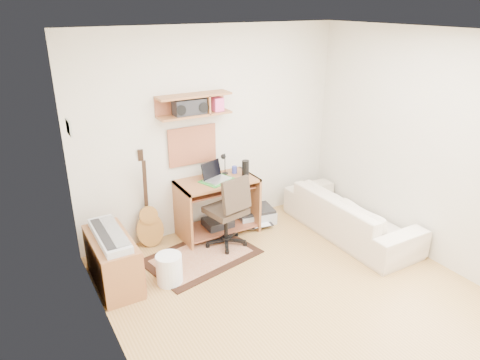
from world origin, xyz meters
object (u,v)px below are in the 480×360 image
desk (217,207)px  sofa (351,208)px  cabinet (113,261)px  printer (255,216)px  task_chair (226,210)px

desk → sofa: 1.72m
desk → sofa: desk is taller
desk → cabinet: 1.55m
printer → task_chair: bearing=-141.5°
task_chair → cabinet: size_ratio=1.06×
task_chair → sofa: bearing=-30.6°
cabinet → sofa: (2.96, -0.44, 0.10)m
cabinet → sofa: sofa is taller
cabinet → sofa: bearing=-8.5°
cabinet → task_chair: bearing=4.4°
desk → task_chair: (-0.05, -0.33, 0.10)m
sofa → printer: bearing=44.2°
task_chair → sofa: task_chair is taller
desk → sofa: size_ratio=0.52×
task_chair → cabinet: task_chair is taller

